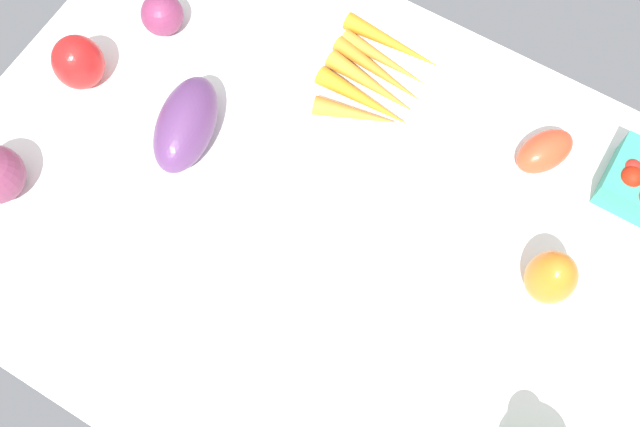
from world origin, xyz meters
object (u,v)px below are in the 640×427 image
Objects in this scene: carrot_bunch at (375,79)px; bell_pepper_orange at (551,277)px; eggplant at (186,124)px; bell_pepper_red at (78,62)px; roma_tomato at (545,151)px; red_onion_near_basket at (162,14)px.

bell_pepper_orange is (-34.12, 15.91, 3.36)cm from carrot_bunch.
eggplant is 1.58× the size of bell_pepper_orange.
bell_pepper_red is (70.91, 5.00, -0.43)cm from bell_pepper_orange.
carrot_bunch is 37.79cm from bell_pepper_orange.
bell_pepper_orange is 1.10× the size of bell_pepper_red.
bell_pepper_orange is at bearing -126.54° from roma_tomato.
carrot_bunch is 32.86cm from red_onion_near_basket.
eggplant reaches higher than carrot_bunch.
bell_pepper_orange reaches higher than carrot_bunch.
bell_pepper_red is at bearing 29.61° from carrot_bunch.
eggplant is at bearing 5.71° from bell_pepper_orange.
bell_pepper_red is (18.65, -0.23, 0.39)cm from eggplant.
red_onion_near_basket is 14.29cm from bell_pepper_red.
bell_pepper_red is (62.84, 22.08, 1.67)cm from roma_tomato.
red_onion_near_basket is at bearing 126.70° from roma_tomato.
bell_pepper_orange reaches higher than roma_tomato.
red_onion_near_basket is 66.61cm from bell_pepper_orange.
roma_tomato is at bearing -64.72° from bell_pepper_orange.
roma_tomato is 1.38× the size of red_onion_near_basket.
carrot_bunch is 1.88× the size of bell_pepper_orange.
bell_pepper_orange is at bearing 155.00° from carrot_bunch.
eggplant is 52.53cm from bell_pepper_orange.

